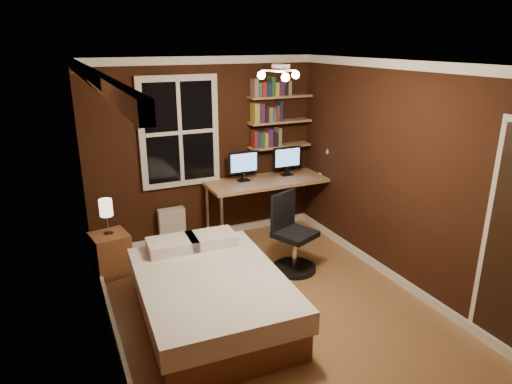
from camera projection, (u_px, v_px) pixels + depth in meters
name	position (u px, v px, depth m)	size (l,w,h in m)	color
floor	(272.00, 309.00, 4.80)	(4.20, 4.20, 0.00)	brown
wall_back	(205.00, 151.00, 6.22)	(3.20, 0.04, 2.50)	black
wall_left	(101.00, 224.00, 3.78)	(0.04, 4.20, 2.50)	black
wall_right	(403.00, 178.00, 5.04)	(0.04, 4.20, 2.50)	black
ceiling	(276.00, 63.00, 4.01)	(3.20, 4.20, 0.02)	white
window	(179.00, 132.00, 5.95)	(1.06, 0.06, 1.46)	white
ceiling_fixture	(281.00, 76.00, 3.95)	(0.44, 0.44, 0.18)	beige
bookshelf_lower	(279.00, 146.00, 6.54)	(0.92, 0.22, 0.03)	#996D4A
books_row_lower	(279.00, 137.00, 6.50)	(0.42, 0.16, 0.23)	maroon
bookshelf_middle	(280.00, 122.00, 6.43)	(0.92, 0.22, 0.03)	#996D4A
books_row_middle	(280.00, 112.00, 6.39)	(0.42, 0.16, 0.23)	navy
bookshelf_upper	(280.00, 97.00, 6.32)	(0.92, 0.22, 0.03)	#996D4A
books_row_upper	(280.00, 87.00, 6.28)	(0.54, 0.16, 0.23)	#23532C
bed	(211.00, 297.00, 4.53)	(1.43, 1.94, 0.64)	brown
nightstand	(111.00, 254.00, 5.48)	(0.41, 0.41, 0.51)	brown
bedside_lamp	(107.00, 217.00, 5.33)	(0.15, 0.15, 0.43)	white
radiator	(172.00, 227.00, 6.23)	(0.36, 0.12, 0.53)	silver
desk	(270.00, 183.00, 6.38)	(1.78, 0.67, 0.85)	#996D4A
monitor_left	(244.00, 166.00, 6.23)	(0.43, 0.12, 0.41)	black
monitor_right	(287.00, 161.00, 6.50)	(0.43, 0.12, 0.41)	black
desk_lamp	(326.00, 160.00, 6.49)	(0.14, 0.32, 0.44)	silver
office_chair	(292.00, 242.00, 5.54)	(0.57, 0.57, 0.97)	black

